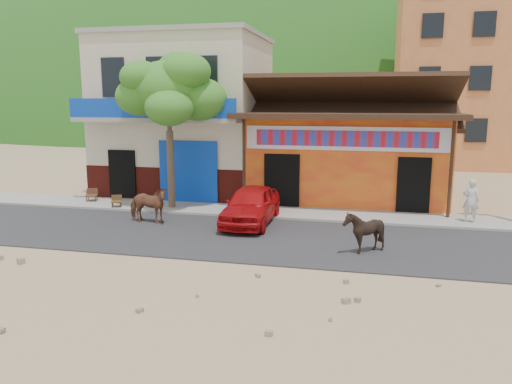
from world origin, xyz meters
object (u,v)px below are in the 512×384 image
at_px(cafe_chair_left, 91,190).
at_px(pedestrian, 471,200).
at_px(red_car, 251,205).
at_px(tree, 170,131).
at_px(cafe_chair_right, 116,196).
at_px(cow_tan, 148,205).
at_px(cow_dark, 364,232).
at_px(scooter, 251,198).

bearing_deg(cafe_chair_left, pedestrian, -22.07).
bearing_deg(cafe_chair_left, red_car, -35.43).
bearing_deg(tree, cafe_chair_right, -166.79).
relative_size(tree, pedestrian, 3.96).
height_order(cow_tan, red_car, red_car).
bearing_deg(tree, red_car, -23.47).
bearing_deg(cow_dark, scooter, -132.15).
distance_m(tree, red_car, 4.61).
distance_m(red_car, cafe_chair_right, 5.83).
bearing_deg(red_car, cow_dark, -33.07).
height_order(cafe_chair_left, cafe_chair_right, cafe_chair_left).
bearing_deg(cafe_chair_right, cafe_chair_left, 127.64).
height_order(tree, cafe_chair_right, tree).
bearing_deg(cafe_chair_right, cow_tan, -64.12).
height_order(tree, cow_dark, tree).
distance_m(cow_tan, cafe_chair_left, 4.61).
relative_size(cow_tan, scooter, 0.97).
bearing_deg(cafe_chair_left, cafe_chair_right, -48.54).
distance_m(red_car, scooter, 2.07).
xyz_separation_m(red_car, pedestrian, (7.43, 1.60, 0.18)).
bearing_deg(pedestrian, tree, 5.48).
relative_size(cow_tan, cafe_chair_left, 1.61).
xyz_separation_m(cow_dark, scooter, (-4.39, 4.57, -0.12)).
distance_m(tree, cafe_chair_right, 3.38).
distance_m(scooter, cafe_chair_left, 6.82).
bearing_deg(tree, cafe_chair_left, 174.86).
bearing_deg(cow_tan, pedestrian, -75.75).
xyz_separation_m(red_car, cafe_chair_left, (-7.32, 1.90, -0.10)).
distance_m(pedestrian, cafe_chair_left, 14.76).
xyz_separation_m(cafe_chair_left, cafe_chair_right, (1.59, -0.83, -0.05)).
bearing_deg(cafe_chair_left, tree, -26.04).
bearing_deg(scooter, cafe_chair_right, 115.15).
xyz_separation_m(cow_dark, pedestrian, (3.53, 4.17, 0.22)).
relative_size(cafe_chair_left, cafe_chair_right, 1.12).
height_order(pedestrian, cafe_chair_right, pedestrian).
height_order(cow_dark, pedestrian, pedestrian).
xyz_separation_m(cow_tan, scooter, (3.04, 2.74, -0.15)).
xyz_separation_m(red_car, scooter, (-0.50, 2.00, -0.16)).
bearing_deg(cafe_chair_right, scooter, -14.58).
relative_size(pedestrian, cafe_chair_left, 1.59).
xyz_separation_m(cow_tan, cow_dark, (7.43, -1.83, -0.04)).
height_order(cow_dark, cafe_chair_right, cow_dark).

